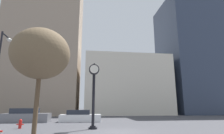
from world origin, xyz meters
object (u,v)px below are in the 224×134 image
Objects in this scene: street_clock at (94,88)px; car_grey at (26,116)px; car_white at (80,117)px; fire_hydrant_near at (20,124)px; street_lamp_left at (0,64)px; bare_tree at (41,54)px.

street_clock reaches higher than car_grey.
car_white is at bearing 101.09° from street_clock.
car_white is 6.41× the size of fire_hydrant_near.
street_clock is at bearing -10.49° from fire_hydrant_near.
car_grey is 7.49m from street_lamp_left.
car_white is 10.72m from bare_tree.
street_clock reaches higher than car_white.
fire_hydrant_near is at bearing 116.77° from bare_tree.
bare_tree reaches higher than fire_hydrant_near.
street_lamp_left is 1.19× the size of bare_tree.
street_clock is 0.83× the size of bare_tree.
car_white is (-1.22, 6.23, -2.49)m from street_clock.
car_white is 0.73× the size of bare_tree.
fire_hydrant_near is 6.58m from bare_tree.
street_lamp_left reaches higher than bare_tree.
street_clock is at bearing 48.88° from bare_tree.
fire_hydrant_near is at bearing -126.84° from car_white.
bare_tree is at bearing -131.12° from street_clock.
fire_hydrant_near is 0.11× the size of bare_tree.
street_clock is at bearing -0.68° from street_lamp_left.
car_grey is 1.06× the size of car_white.
street_lamp_left is at bearing -90.40° from car_grey.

